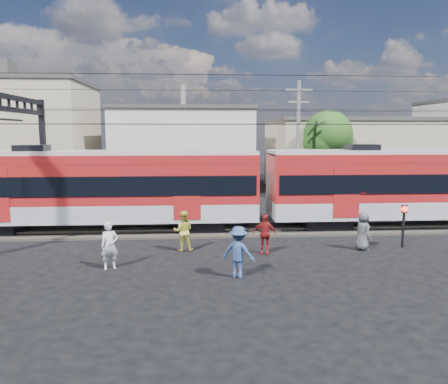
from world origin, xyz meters
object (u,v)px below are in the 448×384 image
Objects in this scene: commuter_train at (103,186)px; crossing_signal at (404,218)px; pedestrian_a at (110,245)px; pedestrian_c at (239,252)px.

commuter_train is 14.46m from crossing_signal.
pedestrian_a is 0.97× the size of pedestrian_c.
pedestrian_c is at bearing -155.11° from crossing_signal.
crossing_signal is at bearing -15.74° from commuter_train.
commuter_train is at bearing 82.52° from pedestrian_a.
pedestrian_c is at bearing -36.53° from pedestrian_a.
commuter_train is 9.81m from pedestrian_c.
pedestrian_c is (6.16, -7.49, -1.48)m from commuter_train.
pedestrian_c is at bearing -50.56° from commuter_train.
crossing_signal is (12.44, 2.24, 0.43)m from pedestrian_a.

